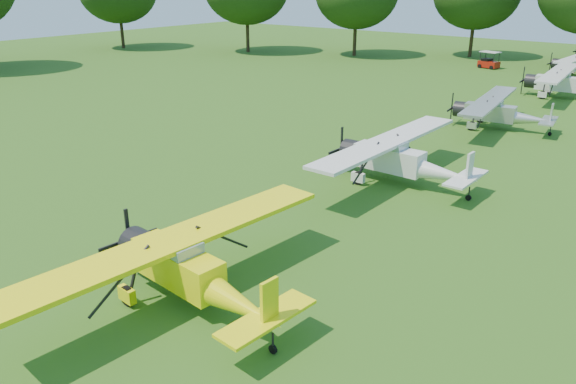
# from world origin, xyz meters

# --- Properties ---
(ground) EXTENTS (160.00, 160.00, 0.00)m
(ground) POSITION_xyz_m (0.00, 0.00, 0.00)
(ground) COLOR #1E5114
(ground) RESTS_ON ground
(tree_belt) EXTENTS (137.36, 130.27, 14.52)m
(tree_belt) POSITION_xyz_m (3.57, 0.16, 8.03)
(tree_belt) COLOR #302313
(tree_belt) RESTS_ON ground
(aircraft_2) EXTENTS (7.31, 11.64, 2.29)m
(aircraft_2) POSITION_xyz_m (-0.10, -4.71, 1.34)
(aircraft_2) COLOR #FFF60A
(aircraft_2) RESTS_ON ground
(aircraft_3) EXTENTS (7.38, 11.72, 2.32)m
(aircraft_3) POSITION_xyz_m (-0.17, 9.16, 1.35)
(aircraft_3) COLOR silver
(aircraft_3) RESTS_ON ground
(aircraft_4) EXTENTS (6.80, 10.81, 2.12)m
(aircraft_4) POSITION_xyz_m (0.10, 22.73, 1.24)
(aircraft_4) COLOR silver
(aircraft_4) RESTS_ON ground
(aircraft_5) EXTENTS (7.47, 11.91, 2.34)m
(aircraft_5) POSITION_xyz_m (1.11, 36.36, 1.37)
(aircraft_5) COLOR silver
(aircraft_5) RESTS_ON ground
(golf_cart) EXTENTS (2.35, 1.73, 1.81)m
(golf_cart) POSITION_xyz_m (-9.60, 48.61, 0.61)
(golf_cart) COLOR #A1170B
(golf_cart) RESTS_ON ground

